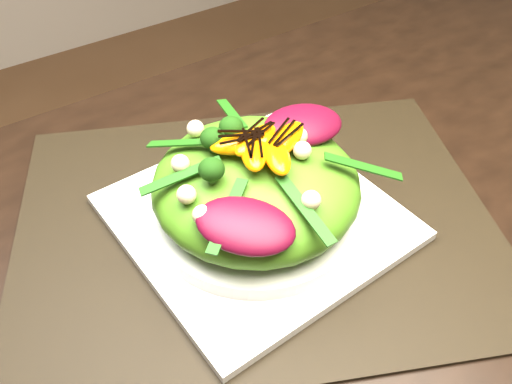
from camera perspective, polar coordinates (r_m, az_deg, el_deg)
dining_table at (r=0.52m, az=3.61°, el=-15.48°), size 1.60×0.90×0.75m
placemat at (r=0.58m, az=0.00°, el=-3.11°), size 0.61×0.55×0.00m
plate_base at (r=0.57m, az=0.00°, el=-2.63°), size 0.27×0.27×0.01m
salad_bowl at (r=0.56m, az=0.00°, el=-1.70°), size 0.28×0.28×0.02m
lettuce_mound at (r=0.54m, az=0.00°, el=0.79°), size 0.23×0.23×0.07m
radicchio_leaf at (r=0.55m, az=5.02°, el=7.07°), size 0.09×0.07×0.02m
orange_segment at (r=0.52m, az=-3.84°, el=5.29°), size 0.06×0.05×0.02m
broccoli_floret at (r=0.52m, az=-7.09°, el=4.95°), size 0.04×0.04×0.03m
macadamia_nut at (r=0.50m, az=7.08°, el=2.57°), size 0.02×0.02×0.02m
balsamic_drizzle at (r=0.52m, az=-3.88°, el=6.04°), size 0.05×0.02×0.00m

